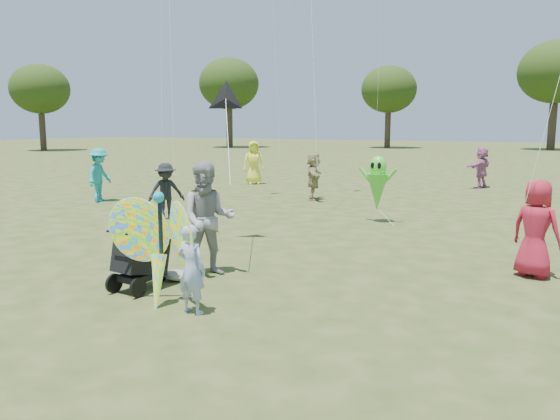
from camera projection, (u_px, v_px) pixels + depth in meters
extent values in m
plane|color=#51592B|center=(244.00, 299.00, 8.03)|extent=(160.00, 160.00, 0.00)
imported|color=#9AACDB|center=(192.00, 269.00, 7.33)|extent=(0.46, 0.32, 1.23)
imported|color=gray|center=(208.00, 219.00, 9.18)|extent=(1.18, 1.13, 1.92)
ellipsoid|color=gray|center=(177.00, 275.00, 8.99)|extent=(0.49, 0.40, 0.16)
imported|color=#AA1B31|center=(536.00, 229.00, 9.07)|extent=(0.94, 0.78, 1.64)
imported|color=black|center=(166.00, 191.00, 14.66)|extent=(1.05, 1.12, 1.52)
imported|color=tan|center=(314.00, 176.00, 18.43)|extent=(1.01, 1.55, 1.60)
imported|color=#EDF138|center=(254.00, 163.00, 23.38)|extent=(1.07, 1.03, 1.85)
imported|color=teal|center=(99.00, 175.00, 18.08)|extent=(0.91, 1.27, 1.77)
imported|color=#B46799|center=(481.00, 167.00, 21.90)|extent=(0.98, 1.62, 1.67)
cube|color=black|center=(141.00, 255.00, 8.41)|extent=(0.53, 0.90, 0.71)
cube|color=black|center=(142.00, 275.00, 8.46)|extent=(0.47, 0.72, 0.10)
ellipsoid|color=black|center=(151.00, 231.00, 8.58)|extent=(0.51, 0.45, 0.33)
cylinder|color=black|center=(114.00, 283.00, 8.28)|extent=(0.07, 0.30, 0.30)
cylinder|color=black|center=(138.00, 288.00, 8.06)|extent=(0.07, 0.30, 0.30)
cylinder|color=black|center=(161.00, 275.00, 8.87)|extent=(0.07, 0.22, 0.22)
cylinder|color=black|center=(117.00, 233.00, 7.93)|extent=(0.44, 0.07, 0.03)
cube|color=olive|center=(138.00, 229.00, 8.30)|extent=(0.36, 0.31, 0.26)
ellipsoid|color=#FB2736|center=(139.00, 230.00, 7.84)|extent=(0.98, 0.71, 1.24)
ellipsoid|color=#FB2736|center=(181.00, 235.00, 7.48)|extent=(0.98, 0.71, 1.24)
cylinder|color=black|center=(161.00, 236.00, 7.68)|extent=(0.06, 0.06, 1.00)
cone|color=#FB2736|center=(157.00, 286.00, 7.62)|extent=(0.36, 0.49, 0.93)
sphere|color=teal|center=(159.00, 197.00, 7.58)|extent=(0.16, 0.16, 0.16)
cone|color=black|center=(226.00, 99.00, 11.55)|extent=(0.89, 0.62, 0.81)
cylinder|color=silver|center=(228.00, 137.00, 10.27)|extent=(1.65, 2.35, 1.54)
cone|color=#4BD933|center=(377.00, 192.00, 14.21)|extent=(0.56, 0.56, 0.95)
ellipsoid|color=#4BD933|center=(378.00, 167.00, 14.11)|extent=(0.44, 0.39, 0.57)
ellipsoid|color=black|center=(372.00, 165.00, 13.98)|extent=(0.10, 0.05, 0.17)
ellipsoid|color=black|center=(379.00, 166.00, 13.90)|extent=(0.10, 0.05, 0.17)
cylinder|color=#4BD933|center=(367.00, 176.00, 14.29)|extent=(0.43, 0.10, 0.49)
cylinder|color=#4BD933|center=(389.00, 177.00, 14.00)|extent=(0.43, 0.10, 0.49)
cylinder|color=silver|center=(385.00, 217.00, 13.99)|extent=(0.61, 0.41, 0.41)
cylinder|color=#3A2D21|center=(230.00, 128.00, 60.89)|extent=(0.70, 0.70, 4.20)
ellipsoid|color=#2B4214|center=(229.00, 84.00, 60.13)|extent=(6.60, 6.60, 5.61)
cylinder|color=#3A2D21|center=(388.00, 131.00, 59.53)|extent=(0.63, 0.63, 3.78)
ellipsoid|color=#2B4214|center=(389.00, 89.00, 58.85)|extent=(5.94, 5.94, 5.05)
cylinder|color=#3A2D21|center=(552.00, 127.00, 54.59)|extent=(0.77, 0.77, 4.62)
ellipsoid|color=#2B4214|center=(556.00, 72.00, 53.75)|extent=(7.26, 7.26, 6.17)
cylinder|color=#3A2D21|center=(43.00, 132.00, 53.51)|extent=(0.59, 0.59, 3.57)
ellipsoid|color=#2B4214|center=(40.00, 89.00, 52.86)|extent=(5.61, 5.61, 4.77)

